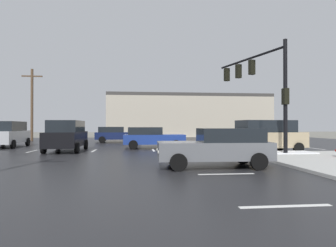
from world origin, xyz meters
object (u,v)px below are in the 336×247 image
object	(u,v)px
suv_black	(67,135)
suv_silver	(8,134)
sedan_navy	(116,134)
traffic_signal_mast	(260,80)
suv_tan	(266,135)
sedan_blue	(152,137)
sedan_grey	(218,147)
utility_pole_distant	(32,103)

from	to	relation	value
suv_black	suv_silver	bearing A→B (deg)	52.13
suv_black	sedan_navy	bearing A→B (deg)	-15.33
suv_silver	traffic_signal_mast	bearing A→B (deg)	-113.21
suv_silver	sedan_navy	distance (m)	9.77
suv_silver	suv_tan	world-z (taller)	same
traffic_signal_mast	sedan_blue	xyz separation A→B (m)	(-6.55, 4.17, -3.72)
suv_silver	sedan_grey	distance (m)	18.30
suv_silver	suv_black	world-z (taller)	same
traffic_signal_mast	sedan_blue	bearing A→B (deg)	41.58
sedan_grey	utility_pole_distant	world-z (taller)	utility_pole_distant
suv_silver	suv_tan	bearing A→B (deg)	-112.25
sedan_blue	suv_silver	bearing A→B (deg)	169.11
sedan_grey	sedan_navy	distance (m)	18.75
sedan_navy	suv_black	bearing A→B (deg)	-107.99
traffic_signal_mast	sedan_navy	bearing A→B (deg)	22.81
traffic_signal_mast	suv_black	distance (m)	13.01
suv_tan	sedan_blue	xyz separation A→B (m)	(-6.99, 3.98, -0.24)
utility_pole_distant	suv_silver	bearing A→B (deg)	-80.96
suv_silver	suv_black	bearing A→B (deg)	-129.98
sedan_grey	sedan_navy	world-z (taller)	same
suv_silver	sedan_blue	size ratio (longest dim) A/B	1.07
suv_silver	utility_pole_distant	distance (m)	9.97
suv_tan	sedan_blue	size ratio (longest dim) A/B	1.09
suv_tan	utility_pole_distant	bearing A→B (deg)	-44.82
traffic_signal_mast	sedan_grey	size ratio (longest dim) A/B	1.40
traffic_signal_mast	sedan_grey	distance (m)	8.16
traffic_signal_mast	suv_tan	bearing A→B (deg)	-83.20
sedan_grey	sedan_navy	bearing A→B (deg)	-71.75
suv_black	suv_tan	distance (m)	12.93
suv_silver	suv_black	distance (m)	6.92
suv_tan	sedan_grey	bearing A→B (deg)	45.00
sedan_navy	utility_pole_distant	xyz separation A→B (m)	(-9.53, 3.80, 3.36)
utility_pole_distant	traffic_signal_mast	bearing A→B (deg)	-39.58
traffic_signal_mast	sedan_navy	size ratio (longest dim) A/B	1.39
suv_black	utility_pole_distant	world-z (taller)	utility_pole_distant
traffic_signal_mast	utility_pole_distant	bearing A→B (deg)	34.44
utility_pole_distant	suv_tan	bearing A→B (deg)	-38.63
suv_silver	sedan_navy	world-z (taller)	suv_silver
traffic_signal_mast	sedan_blue	world-z (taller)	traffic_signal_mast
suv_tan	traffic_signal_mast	bearing A→B (deg)	16.60
sedan_grey	utility_pole_distant	size ratio (longest dim) A/B	0.57
sedan_navy	sedan_blue	world-z (taller)	same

